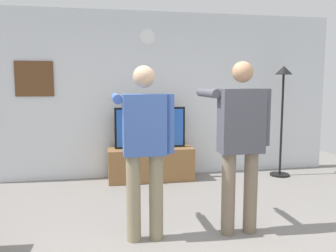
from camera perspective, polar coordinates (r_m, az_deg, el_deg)
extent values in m
cube|color=silver|center=(5.83, -3.26, 5.03)|extent=(6.40, 0.10, 2.70)
cube|color=olive|center=(5.63, -2.82, -6.24)|extent=(1.35, 0.44, 0.52)
sphere|color=black|center=(5.40, -2.47, -6.53)|extent=(0.04, 0.04, 0.04)
cube|color=black|center=(5.57, -2.93, -0.25)|extent=(1.13, 0.06, 0.65)
cube|color=blue|center=(5.54, -2.88, -0.30)|extent=(1.07, 0.01, 0.59)
cylinder|color=white|center=(5.81, -3.37, 14.30)|extent=(0.24, 0.03, 0.24)
cube|color=brown|center=(5.80, -20.97, 7.22)|extent=(0.57, 0.04, 0.54)
cylinder|color=black|center=(6.24, 17.75, -7.56)|extent=(0.32, 0.32, 0.03)
cylinder|color=black|center=(6.09, 18.05, 0.16)|extent=(0.04, 0.04, 1.66)
cone|color=black|center=(6.05, 18.38, 8.65)|extent=(0.28, 0.28, 0.14)
cylinder|color=gray|center=(3.51, -5.65, -11.67)|extent=(0.14, 0.14, 0.87)
cylinder|color=gray|center=(3.54, -1.95, -11.49)|extent=(0.14, 0.14, 0.87)
cube|color=#3F60AD|center=(3.36, -3.89, 0.22)|extent=(0.41, 0.22, 0.59)
sphere|color=tan|center=(3.34, -3.96, 8.04)|extent=(0.21, 0.21, 0.21)
cylinder|color=#3F60AD|center=(3.61, -8.44, 4.50)|extent=(0.09, 0.58, 0.09)
cube|color=white|center=(3.93, -8.65, 4.71)|extent=(0.04, 0.12, 0.04)
cylinder|color=#3F60AD|center=(3.40, 0.28, 0.36)|extent=(0.09, 0.09, 0.58)
cylinder|color=#7A6B56|center=(3.70, 9.81, -10.86)|extent=(0.14, 0.14, 0.86)
cylinder|color=#7A6B56|center=(3.79, 13.31, -10.51)|extent=(0.14, 0.14, 0.86)
cube|color=#4C4C56|center=(3.58, 11.88, 0.82)|extent=(0.44, 0.22, 0.64)
sphere|color=tan|center=(3.56, 12.09, 8.63)|extent=(0.21, 0.21, 0.21)
cylinder|color=#4C4C56|center=(3.74, 6.49, 5.37)|extent=(0.09, 0.58, 0.09)
cube|color=white|center=(4.05, 5.13, 5.52)|extent=(0.04, 0.12, 0.04)
cylinder|color=#4C4C56|center=(3.69, 15.70, 1.39)|extent=(0.09, 0.09, 0.58)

